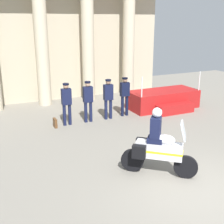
{
  "coord_description": "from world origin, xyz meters",
  "views": [
    {
      "loc": [
        -4.75,
        -5.03,
        4.07
      ],
      "look_at": [
        -0.67,
        3.58,
        1.13
      ],
      "focal_mm": 47.9,
      "sensor_mm": 36.0,
      "label": 1
    }
  ],
  "objects_px": {
    "officer_in_row_0": "(67,101)",
    "motorcycle_with_rider": "(157,147)",
    "briefcase_on_ground": "(55,123)",
    "officer_in_row_3": "(125,93)",
    "officer_in_row_2": "(108,96)",
    "officer_in_row_1": "(88,98)",
    "reviewing_stand": "(164,100)"
  },
  "relations": [
    {
      "from": "officer_in_row_0",
      "to": "motorcycle_with_rider",
      "type": "xyz_separation_m",
      "value": [
        0.99,
        -4.92,
        -0.22
      ]
    },
    {
      "from": "officer_in_row_2",
      "to": "briefcase_on_ground",
      "type": "height_order",
      "value": "officer_in_row_2"
    },
    {
      "from": "officer_in_row_2",
      "to": "officer_in_row_3",
      "type": "bearing_deg",
      "value": -171.53
    },
    {
      "from": "officer_in_row_3",
      "to": "reviewing_stand",
      "type": "bearing_deg",
      "value": -172.75
    },
    {
      "from": "reviewing_stand",
      "to": "motorcycle_with_rider",
      "type": "height_order",
      "value": "motorcycle_with_rider"
    },
    {
      "from": "officer_in_row_0",
      "to": "briefcase_on_ground",
      "type": "bearing_deg",
      "value": 7.83
    },
    {
      "from": "officer_in_row_0",
      "to": "officer_in_row_1",
      "type": "distance_m",
      "value": 0.91
    },
    {
      "from": "officer_in_row_0",
      "to": "motorcycle_with_rider",
      "type": "relative_size",
      "value": 0.9
    },
    {
      "from": "motorcycle_with_rider",
      "to": "officer_in_row_2",
      "type": "bearing_deg",
      "value": 121.78
    },
    {
      "from": "officer_in_row_3",
      "to": "motorcycle_with_rider",
      "type": "xyz_separation_m",
      "value": [
        -1.67,
        -5.03,
        -0.22
      ]
    },
    {
      "from": "officer_in_row_0",
      "to": "officer_in_row_1",
      "type": "height_order",
      "value": "same"
    },
    {
      "from": "officer_in_row_0",
      "to": "officer_in_row_3",
      "type": "distance_m",
      "value": 2.66
    },
    {
      "from": "officer_in_row_2",
      "to": "motorcycle_with_rider",
      "type": "relative_size",
      "value": 0.9
    },
    {
      "from": "officer_in_row_2",
      "to": "briefcase_on_ground",
      "type": "distance_m",
      "value": 2.49
    },
    {
      "from": "reviewing_stand",
      "to": "officer_in_row_1",
      "type": "height_order",
      "value": "reviewing_stand"
    },
    {
      "from": "officer_in_row_1",
      "to": "reviewing_stand",
      "type": "bearing_deg",
      "value": -173.72
    },
    {
      "from": "reviewing_stand",
      "to": "officer_in_row_1",
      "type": "relative_size",
      "value": 1.94
    },
    {
      "from": "officer_in_row_3",
      "to": "officer_in_row_1",
      "type": "bearing_deg",
      "value": 5.05
    },
    {
      "from": "briefcase_on_ground",
      "to": "officer_in_row_0",
      "type": "bearing_deg",
      "value": 6.43
    },
    {
      "from": "reviewing_stand",
      "to": "briefcase_on_ground",
      "type": "height_order",
      "value": "reviewing_stand"
    },
    {
      "from": "officer_in_row_0",
      "to": "officer_in_row_1",
      "type": "xyz_separation_m",
      "value": [
        0.91,
        -0.0,
        0.0
      ]
    },
    {
      "from": "officer_in_row_0",
      "to": "reviewing_stand",
      "type": "bearing_deg",
      "value": -174.66
    },
    {
      "from": "officer_in_row_1",
      "to": "motorcycle_with_rider",
      "type": "distance_m",
      "value": 4.92
    },
    {
      "from": "officer_in_row_1",
      "to": "officer_in_row_2",
      "type": "relative_size",
      "value": 1.0
    },
    {
      "from": "reviewing_stand",
      "to": "officer_in_row_3",
      "type": "distance_m",
      "value": 2.32
    },
    {
      "from": "officer_in_row_0",
      "to": "officer_in_row_3",
      "type": "height_order",
      "value": "officer_in_row_0"
    },
    {
      "from": "motorcycle_with_rider",
      "to": "briefcase_on_ground",
      "type": "relative_size",
      "value": 5.28
    },
    {
      "from": "officer_in_row_1",
      "to": "officer_in_row_2",
      "type": "bearing_deg",
      "value": -178.11
    },
    {
      "from": "officer_in_row_2",
      "to": "briefcase_on_ground",
      "type": "relative_size",
      "value": 4.77
    },
    {
      "from": "officer_in_row_1",
      "to": "officer_in_row_3",
      "type": "distance_m",
      "value": 1.76
    },
    {
      "from": "officer_in_row_3",
      "to": "briefcase_on_ground",
      "type": "relative_size",
      "value": 4.75
    },
    {
      "from": "reviewing_stand",
      "to": "officer_in_row_0",
      "type": "bearing_deg",
      "value": -176.05
    }
  ]
}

